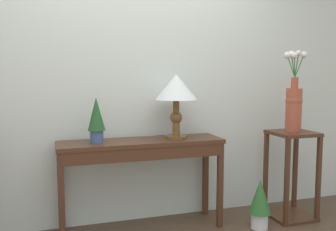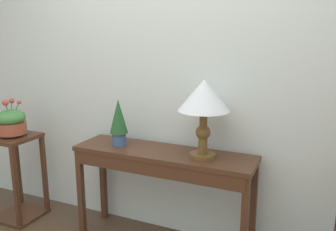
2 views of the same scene
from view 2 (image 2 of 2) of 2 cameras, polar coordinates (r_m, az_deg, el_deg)
name	(u,v)px [view 2 (image 2 of 2)]	position (r m, az deg, el deg)	size (l,w,h in m)	color
back_wall_with_art	(173,63)	(2.76, 0.76, 8.48)	(9.00, 0.10, 2.80)	silver
console_table	(162,166)	(2.64, -1.02, -8.18)	(1.38, 0.38, 0.78)	#472819
table_lamp	(204,100)	(2.41, 5.84, 2.57)	(0.36, 0.36, 0.55)	brown
potted_plant_on_console	(119,120)	(2.72, -8.02, -0.80)	(0.14, 0.14, 0.37)	#3D5684
pedestal_stand_left	(17,177)	(3.44, -23.33, -9.17)	(0.37, 0.37, 0.77)	#472819
planter_bowl_wide_left	(11,122)	(3.29, -24.12, -0.93)	(0.24, 0.24, 0.33)	#9E4733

